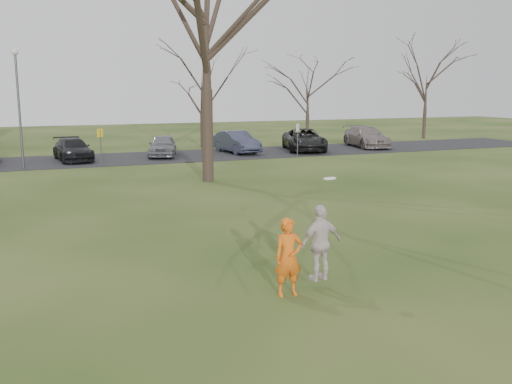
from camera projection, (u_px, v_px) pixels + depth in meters
ground at (327, 295)px, 11.63m from camera, size 120.00×120.00×0.00m
parking_strip at (129, 158)px, 34.46m from camera, size 62.00×6.50×0.04m
player_defender at (289, 257)px, 11.50m from camera, size 0.63×0.44×1.64m
car_3 at (73, 149)px, 33.21m from camera, size 2.29×4.65×1.30m
car_4 at (163, 145)px, 35.22m from camera, size 2.66×4.30×1.37m
car_5 at (236, 142)px, 37.25m from camera, size 2.13×4.54×1.44m
car_6 at (304, 140)px, 38.52m from camera, size 3.94×5.87×1.50m
car_7 at (366, 137)px, 40.94m from camera, size 2.87×5.40×1.49m
catching_play at (321, 243)px, 11.83m from camera, size 1.01×0.51×2.22m
lamp_post at (18, 94)px, 29.28m from camera, size 0.34×0.34×6.27m
sign_yellow at (100, 140)px, 30.74m from camera, size 0.35×0.35×2.08m
sign_white at (298, 134)px, 35.11m from camera, size 0.35×0.35×2.08m
big_tree at (206, 25)px, 24.80m from camera, size 9.00×9.00×14.00m
small_tree_row at (178, 94)px, 39.98m from camera, size 55.00×5.90×8.50m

